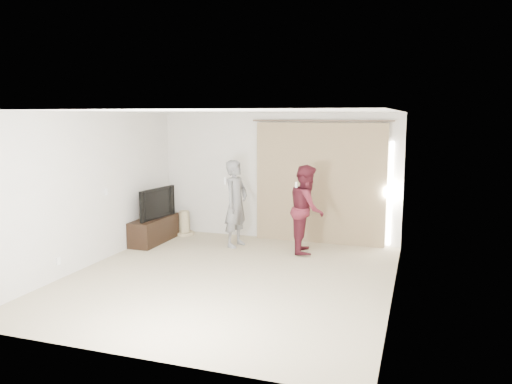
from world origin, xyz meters
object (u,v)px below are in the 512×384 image
tv_console (154,230)px  person_man (236,203)px  tv (153,203)px  person_woman (307,209)px

tv_console → person_man: size_ratio=0.77×
tv_console → tv: 0.56m
tv → person_woman: 3.10m
tv_console → person_man: 1.80m
person_man → tv_console: bearing=-171.7°
person_man → person_woman: (1.40, 0.01, -0.02)m
tv_console → person_woman: 3.15m
person_man → tv: bearing=-171.7°
tv_console → person_man: (1.68, 0.25, 0.60)m
tv → tv_console: bearing=0.0°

